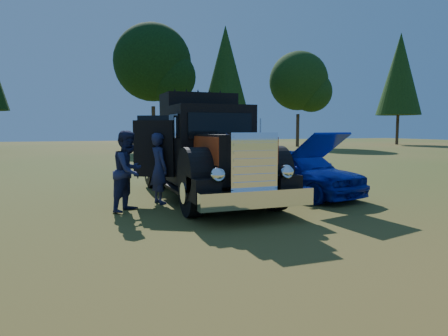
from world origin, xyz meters
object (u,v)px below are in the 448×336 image
(diamond_t_truck, at_px, (207,154))
(spectator_near, at_px, (159,168))
(spectator_far, at_px, (129,171))
(hotrod_coupe, at_px, (299,172))

(diamond_t_truck, height_order, spectator_near, diamond_t_truck)
(spectator_far, bearing_deg, spectator_near, -8.82)
(hotrod_coupe, bearing_deg, spectator_far, -173.71)
(spectator_far, bearing_deg, diamond_t_truck, -26.82)
(diamond_t_truck, relative_size, spectator_far, 3.70)
(hotrod_coupe, bearing_deg, diamond_t_truck, 172.04)
(spectator_near, xyz_separation_m, spectator_far, (-0.88, -0.75, 0.03))
(spectator_near, relative_size, spectator_far, 0.97)
(hotrod_coupe, xyz_separation_m, spectator_far, (-5.00, -0.55, 0.26))
(diamond_t_truck, distance_m, hotrod_coupe, 2.82)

